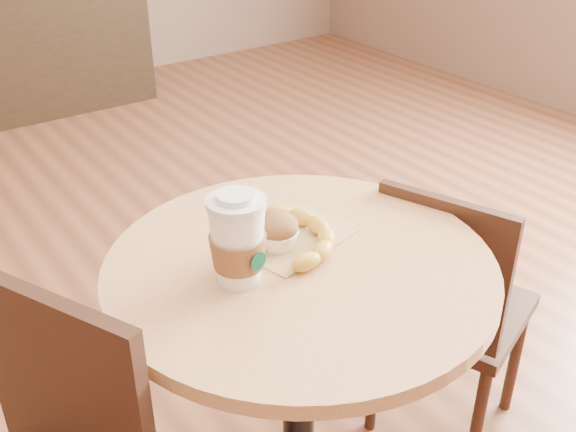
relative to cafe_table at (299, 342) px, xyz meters
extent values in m
cylinder|color=black|center=(0.00, 0.00, -0.18)|extent=(0.07, 0.07, 0.72)
cylinder|color=tan|center=(0.00, 0.00, 0.18)|extent=(0.75, 0.75, 0.03)
cube|color=#341D12|center=(-0.46, 0.03, 0.10)|extent=(0.17, 0.33, 0.39)
cube|color=#341D12|center=(0.52, 0.03, -0.17)|extent=(0.44, 0.44, 0.03)
cylinder|color=#341D12|center=(0.71, -0.06, -0.36)|extent=(0.03, 0.03, 0.38)
cylinder|color=#341D12|center=(0.61, 0.22, -0.36)|extent=(0.03, 0.03, 0.38)
cylinder|color=#341D12|center=(0.44, -0.16, -0.36)|extent=(0.03, 0.03, 0.38)
cylinder|color=#341D12|center=(0.34, 0.12, -0.36)|extent=(0.03, 0.03, 0.38)
cube|color=#341D12|center=(0.38, -0.02, 0.05)|extent=(0.14, 0.31, 0.36)
cube|color=tan|center=(0.04, 0.08, 0.20)|extent=(0.28, 0.23, 0.00)
cylinder|color=white|center=(-0.13, 0.02, 0.36)|extent=(0.11, 0.11, 0.01)
cylinder|color=white|center=(-0.13, 0.02, 0.37)|extent=(0.07, 0.07, 0.01)
cylinder|color=#07462C|center=(-0.12, -0.03, 0.26)|extent=(0.04, 0.01, 0.04)
ellipsoid|color=brown|center=(-0.01, 0.06, 0.25)|extent=(0.08, 0.08, 0.05)
ellipsoid|color=#F4E2C3|center=(-0.01, 0.06, 0.27)|extent=(0.03, 0.03, 0.02)
camera|label=1|loc=(-0.64, -0.86, 0.90)|focal=42.00mm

